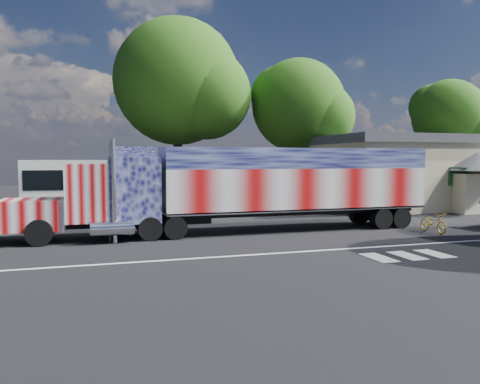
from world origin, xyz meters
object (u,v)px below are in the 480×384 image
object	(u,v)px
tree_far_ne	(450,116)
tree_n_mid	(179,83)
semi_truck	(248,186)
tree_ne_a	(300,106)
coach_bus	(131,188)
woman	(113,224)
bicycle	(433,223)

from	to	relation	value
tree_far_ne	tree_n_mid	distance (m)	27.17
semi_truck	tree_ne_a	size ratio (longest dim) A/B	1.77
coach_bus	woman	bearing A→B (deg)	-99.25
coach_bus	tree_far_ne	xyz separation A→B (m)	(31.50, 9.47, 5.96)
tree_n_mid	tree_ne_a	bearing A→B (deg)	-12.93
tree_ne_a	woman	bearing A→B (deg)	-137.09
semi_truck	coach_bus	size ratio (longest dim) A/B	1.71
woman	tree_far_ne	size ratio (longest dim) A/B	0.13
woman	bicycle	bearing A→B (deg)	-14.49
bicycle	tree_ne_a	distance (m)	17.62
coach_bus	tree_n_mid	distance (m)	11.99
woman	bicycle	distance (m)	14.99
semi_truck	coach_bus	xyz separation A→B (m)	(-5.02, 7.33, -0.44)
coach_bus	tree_ne_a	distance (m)	16.11
woman	tree_far_ne	bearing A→B (deg)	21.48
semi_truck	tree_ne_a	distance (m)	16.78
coach_bus	tree_far_ne	distance (m)	33.43
tree_ne_a	coach_bus	bearing A→B (deg)	-156.81
woman	semi_truck	bearing A→B (deg)	0.43
tree_far_ne	tree_ne_a	bearing A→B (deg)	-168.61
woman	tree_n_mid	distance (m)	19.27
coach_bus	tree_ne_a	xyz separation A→B (m)	(13.76, 5.90, 5.96)
coach_bus	tree_ne_a	world-z (taller)	tree_ne_a
bicycle	tree_far_ne	xyz separation A→B (m)	(17.97, 19.62, 7.29)
tree_far_ne	tree_ne_a	xyz separation A→B (m)	(-17.74, -3.58, -0.01)
bicycle	woman	bearing A→B (deg)	172.98
bicycle	semi_truck	bearing A→B (deg)	162.38
coach_bus	tree_far_ne	size ratio (longest dim) A/B	1.05
woman	tree_far_ne	distance (m)	37.90
tree_n_mid	tree_far_ne	bearing A→B (deg)	3.03
tree_far_ne	tree_n_mid	size ratio (longest dim) A/B	0.78
tree_far_ne	tree_ne_a	size ratio (longest dim) A/B	0.98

